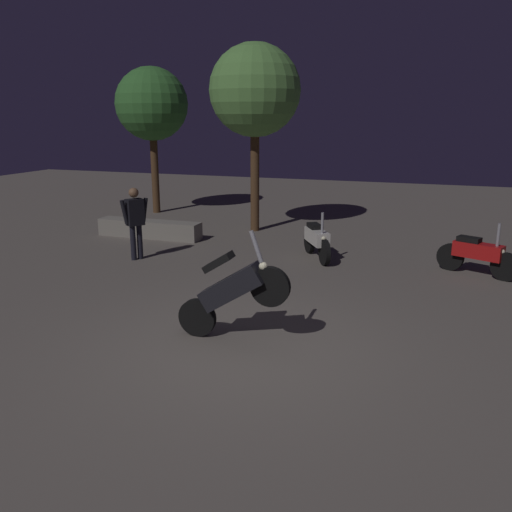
# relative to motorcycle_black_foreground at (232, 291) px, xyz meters

# --- Properties ---
(ground_plane) EXTENTS (40.00, 40.00, 0.00)m
(ground_plane) POSITION_rel_motorcycle_black_foreground_xyz_m (0.25, -0.26, -0.74)
(ground_plane) COLOR #605951
(motorcycle_black_foreground) EXTENTS (1.66, 0.32, 1.63)m
(motorcycle_black_foreground) POSITION_rel_motorcycle_black_foreground_xyz_m (0.00, 0.00, 0.00)
(motorcycle_black_foreground) COLOR black
(motorcycle_black_foreground) RESTS_ON ground_plane
(motorcycle_red_parked_left) EXTENTS (1.56, 0.76, 1.11)m
(motorcycle_red_parked_left) POSITION_rel_motorcycle_black_foreground_xyz_m (3.44, 4.62, -0.31)
(motorcycle_red_parked_left) COLOR black
(motorcycle_red_parked_left) RESTS_ON ground_plane
(motorcycle_white_parked_right) EXTENTS (0.94, 1.48, 1.11)m
(motorcycle_white_parked_right) POSITION_rel_motorcycle_black_foreground_xyz_m (0.11, 4.82, -0.31)
(motorcycle_white_parked_right) COLOR black
(motorcycle_white_parked_right) RESTS_ON ground_plane
(person_rider_beside) EXTENTS (0.43, 0.60, 1.61)m
(person_rider_beside) POSITION_rel_motorcycle_black_foreground_xyz_m (-3.66, 3.43, 0.21)
(person_rider_beside) COLOR black
(person_rider_beside) RESTS_ON ground_plane
(tree_left_bg) EXTENTS (2.42, 2.42, 4.97)m
(tree_left_bg) POSITION_rel_motorcycle_black_foreground_xyz_m (-2.20, 7.22, 2.99)
(tree_left_bg) COLOR #4C331E
(tree_left_bg) RESTS_ON ground_plane
(tree_right_bg) EXTENTS (2.29, 2.29, 4.62)m
(tree_right_bg) POSITION_rel_motorcycle_black_foreground_xyz_m (-6.25, 8.87, 2.71)
(tree_right_bg) COLOR #4C331E
(tree_right_bg) RESTS_ON ground_plane
(planter_wall_low) EXTENTS (2.84, 0.50, 0.45)m
(planter_wall_low) POSITION_rel_motorcycle_black_foreground_xyz_m (-4.54, 5.48, -0.52)
(planter_wall_low) COLOR gray
(planter_wall_low) RESTS_ON ground_plane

